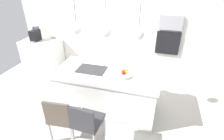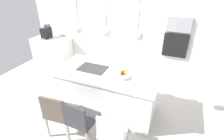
{
  "view_description": "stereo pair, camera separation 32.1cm",
  "coord_description": "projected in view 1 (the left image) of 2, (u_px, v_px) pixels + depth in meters",
  "views": [
    {
      "loc": [
        0.87,
        -2.7,
        2.48
      ],
      "look_at": [
        0.1,
        0.0,
        0.93
      ],
      "focal_mm": 27.88,
      "sensor_mm": 36.0,
      "label": 1
    },
    {
      "loc": [
        1.17,
        -2.6,
        2.48
      ],
      "look_at": [
        0.1,
        0.0,
        0.93
      ],
      "focal_mm": 27.88,
      "sensor_mm": 36.0,
      "label": 2
    }
  ],
  "objects": [
    {
      "name": "floor",
      "position": [
        107.0,
        108.0,
        3.68
      ],
      "size": [
        6.6,
        6.6,
        0.0
      ],
      "primitive_type": "plane",
      "color": "#BCB7AD",
      "rests_on": "ground"
    },
    {
      "name": "back_wall",
      "position": [
        126.0,
        27.0,
        4.45
      ],
      "size": [
        6.0,
        0.1,
        2.6
      ],
      "primitive_type": "cube",
      "color": "silver",
      "rests_on": "ground"
    },
    {
      "name": "kitchen_island",
      "position": [
        107.0,
        91.0,
        3.47
      ],
      "size": [
        1.96,
        0.94,
        0.88
      ],
      "color": "white",
      "rests_on": "ground"
    },
    {
      "name": "sink_basin",
      "position": [
        92.0,
        70.0,
        3.33
      ],
      "size": [
        0.56,
        0.4,
        0.02
      ],
      "primitive_type": "cube",
      "color": "#2D2D30",
      "rests_on": "kitchen_island"
    },
    {
      "name": "faucet",
      "position": [
        95.0,
        58.0,
        3.44
      ],
      "size": [
        0.02,
        0.17,
        0.22
      ],
      "color": "silver",
      "rests_on": "kitchen_island"
    },
    {
      "name": "fruit_bowl",
      "position": [
        124.0,
        74.0,
        3.09
      ],
      "size": [
        0.28,
        0.28,
        0.15
      ],
      "color": "beige",
      "rests_on": "kitchen_island"
    },
    {
      "name": "side_counter",
      "position": [
        43.0,
        54.0,
        5.14
      ],
      "size": [
        1.1,
        0.6,
        0.82
      ],
      "primitive_type": "cube",
      "color": "white",
      "rests_on": "ground"
    },
    {
      "name": "coffee_machine",
      "position": [
        35.0,
        35.0,
        4.89
      ],
      "size": [
        0.2,
        0.35,
        0.38
      ],
      "color": "black",
      "rests_on": "side_counter"
    },
    {
      "name": "microwave",
      "position": [
        171.0,
        23.0,
        4.03
      ],
      "size": [
        0.54,
        0.08,
        0.34
      ],
      "primitive_type": "cube",
      "color": "#9E9EA3",
      "rests_on": "back_wall"
    },
    {
      "name": "oven",
      "position": [
        168.0,
        43.0,
        4.27
      ],
      "size": [
        0.56,
        0.08,
        0.56
      ],
      "primitive_type": "cube",
      "color": "black",
      "rests_on": "back_wall"
    },
    {
      "name": "chair_near",
      "position": [
        62.0,
        116.0,
        2.77
      ],
      "size": [
        0.46,
        0.46,
        0.87
      ],
      "color": "brown",
      "rests_on": "ground"
    },
    {
      "name": "chair_middle",
      "position": [
        86.0,
        121.0,
        2.68
      ],
      "size": [
        0.45,
        0.46,
        0.85
      ],
      "color": "#333338",
      "rests_on": "ground"
    },
    {
      "name": "chair_far",
      "position": [
        121.0,
        130.0,
        2.56
      ],
      "size": [
        0.45,
        0.47,
        0.82
      ],
      "color": "silver",
      "rests_on": "ground"
    },
    {
      "name": "pendant_light_left",
      "position": [
        77.0,
        29.0,
        3.02
      ],
      "size": [
        0.18,
        0.18,
        0.78
      ],
      "color": "silver"
    },
    {
      "name": "pendant_light_center",
      "position": [
        106.0,
        32.0,
        2.89
      ],
      "size": [
        0.18,
        0.18,
        0.78
      ],
      "color": "silver"
    },
    {
      "name": "pendant_light_right",
      "position": [
        139.0,
        35.0,
        2.76
      ],
      "size": [
        0.18,
        0.18,
        0.78
      ],
      "color": "silver"
    }
  ]
}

